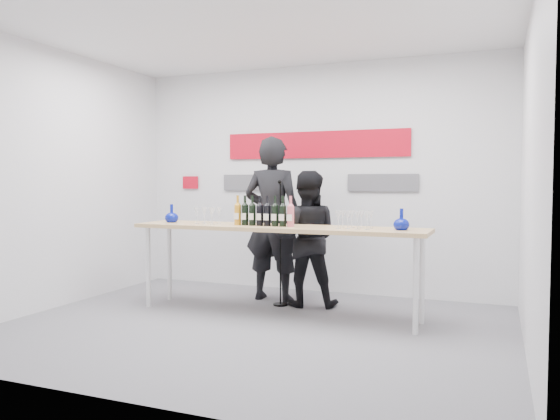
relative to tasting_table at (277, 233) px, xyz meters
The scene contains 12 objects.
ground 1.07m from the tasting_table, 92.33° to the right, with size 5.00×5.00×0.00m, color slate.
back_wall 1.55m from the tasting_table, 90.94° to the left, with size 5.00×0.04×3.00m, color silver.
signage 1.66m from the tasting_table, 93.24° to the left, with size 3.38×0.02×0.79m.
tasting_table is the anchor object (origin of this frame).
wine_bottles 0.28m from the tasting_table, 156.09° to the right, with size 0.71×0.08×0.33m.
decanter_left 1.36m from the tasting_table, behind, with size 0.16×0.16×0.21m, color #07148C, non-canonical shape.
decanter_right 1.36m from the tasting_table, ahead, with size 0.16×0.16×0.21m, color #07148C, non-canonical shape.
glasses_left 0.87m from the tasting_table, behind, with size 0.27×0.23×0.18m.
glasses_right 0.88m from the tasting_table, ahead, with size 0.37×0.23×0.18m.
presenter_left 0.78m from the tasting_table, 115.85° to the left, with size 0.73×0.48×2.01m, color black.
presenter_right 0.58m from the tasting_table, 74.57° to the left, with size 0.77×0.60×1.59m, color black.
mic_stand 0.65m from the tasting_table, 106.71° to the left, with size 0.17×0.17×1.49m.
Camera 1 is at (2.26, -4.91, 1.47)m, focal length 35.00 mm.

